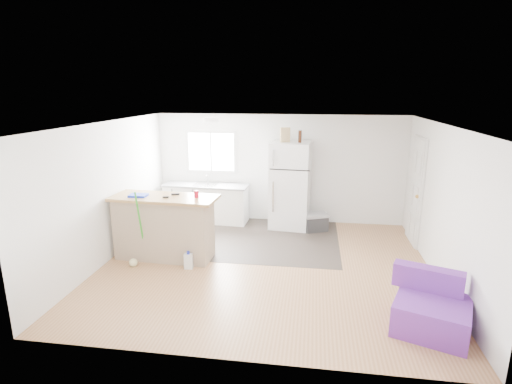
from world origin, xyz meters
TOP-DOWN VIEW (x-y plane):
  - room at (0.00, 0.00)m, footprint 5.51×5.01m
  - vinyl_zone at (-0.73, 1.25)m, footprint 4.05×2.50m
  - window at (-1.55, 2.49)m, footprint 1.18×0.06m
  - interior_door at (2.72, 1.55)m, footprint 0.11×0.92m
  - ceiling_fixture at (-1.20, 1.20)m, footprint 0.30×0.30m
  - kitchen_cabinets at (-1.62, 2.20)m, footprint 1.94×0.70m
  - peninsula at (-1.81, 0.10)m, footprint 1.87×0.80m
  - refrigerator at (0.28, 2.10)m, footprint 0.88×0.85m
  - cooler at (0.84, 1.89)m, footprint 0.59×0.51m
  - purple_seat at (2.27, -1.53)m, footprint 1.09×1.08m
  - cleaner_jug at (-1.26, -0.30)m, footprint 0.15×0.11m
  - mop at (-2.19, -0.32)m, footprint 0.23×0.37m
  - red_cup at (-1.21, 0.12)m, footprint 0.10×0.10m
  - blue_tray at (-2.22, 0.05)m, footprint 0.31×0.23m
  - tool_a at (-1.62, 0.23)m, footprint 0.15×0.09m
  - tool_b at (-1.72, 0.02)m, footprint 0.10×0.05m
  - cardboard_box at (0.15, 2.06)m, footprint 0.22×0.15m
  - bottle_left at (0.46, 2.02)m, footprint 0.07×0.07m
  - bottle_right at (0.46, 2.08)m, footprint 0.09×0.09m

SIDE VIEW (x-z plane):
  - vinyl_zone at x=-0.73m, z-range 0.00..0.00m
  - cleaner_jug at x=-1.26m, z-range -0.02..0.29m
  - cooler at x=0.84m, z-range 0.00..0.38m
  - mop at x=-2.19m, z-range -0.43..0.90m
  - purple_seat at x=2.27m, z-range -0.10..0.61m
  - kitchen_cabinets at x=-1.62m, z-range -0.13..1.00m
  - peninsula at x=-1.81m, z-range 0.01..1.13m
  - refrigerator at x=0.28m, z-range 0.00..1.86m
  - interior_door at x=2.72m, z-range -0.03..2.07m
  - tool_b at x=-1.72m, z-range 1.13..1.15m
  - tool_a at x=-1.62m, z-range 1.13..1.16m
  - blue_tray at x=-2.22m, z-range 1.13..1.16m
  - red_cup at x=-1.21m, z-range 1.13..1.25m
  - room at x=0.00m, z-range -0.01..2.41m
  - window at x=-1.55m, z-range 1.06..2.04m
  - bottle_left at x=0.46m, z-range 1.86..2.11m
  - bottle_right at x=0.46m, z-range 1.86..2.11m
  - cardboard_box at x=0.15m, z-range 1.86..2.16m
  - ceiling_fixture at x=-1.20m, z-range 2.32..2.40m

